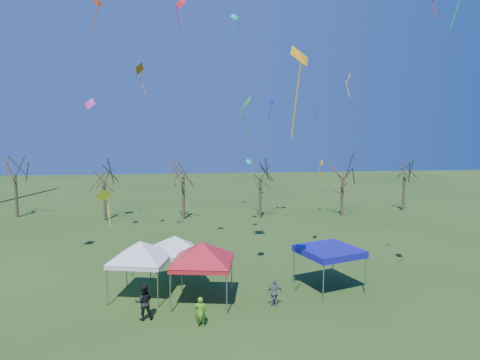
# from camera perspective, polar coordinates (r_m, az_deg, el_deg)

# --- Properties ---
(ground) EXTENTS (140.00, 140.00, 0.00)m
(ground) POSITION_cam_1_polar(r_m,az_deg,el_deg) (24.13, -2.78, -17.53)
(ground) COLOR #264B18
(ground) RESTS_ON ground
(tree_0) EXTENTS (3.83, 3.83, 8.44)m
(tree_0) POSITION_cam_1_polar(r_m,az_deg,el_deg) (53.12, -27.93, 2.47)
(tree_0) COLOR #3D2D21
(tree_0) RESTS_ON ground
(tree_1) EXTENTS (3.42, 3.42, 7.54)m
(tree_1) POSITION_cam_1_polar(r_m,az_deg,el_deg) (47.68, -17.76, 1.68)
(tree_1) COLOR #3D2D21
(tree_1) RESTS_ON ground
(tree_2) EXTENTS (3.71, 3.71, 8.18)m
(tree_2) POSITION_cam_1_polar(r_m,az_deg,el_deg) (46.43, -7.63, 2.44)
(tree_2) COLOR #3D2D21
(tree_2) RESTS_ON ground
(tree_3) EXTENTS (3.59, 3.59, 7.91)m
(tree_3) POSITION_cam_1_polar(r_m,az_deg,el_deg) (46.68, 2.73, 2.26)
(tree_3) COLOR #3D2D21
(tree_3) RESTS_ON ground
(tree_4) EXTENTS (3.58, 3.58, 7.89)m
(tree_4) POSITION_cam_1_polar(r_m,az_deg,el_deg) (48.98, 13.58, 2.27)
(tree_4) COLOR #3D2D21
(tree_4) RESTS_ON ground
(tree_5) EXTENTS (3.39, 3.39, 7.46)m
(tree_5) POSITION_cam_1_polar(r_m,az_deg,el_deg) (54.26, 21.17, 2.10)
(tree_5) COLOR #3D2D21
(tree_5) RESTS_ON ground
(tent_white_west) EXTENTS (4.33, 4.33, 3.92)m
(tent_white_west) POSITION_cam_1_polar(r_m,az_deg,el_deg) (26.07, -13.18, -8.41)
(tent_white_west) COLOR gray
(tent_white_west) RESTS_ON ground
(tent_white_mid) EXTENTS (4.01, 4.01, 3.67)m
(tent_white_mid) POSITION_cam_1_polar(r_m,az_deg,el_deg) (27.73, -8.69, -7.79)
(tent_white_mid) COLOR gray
(tent_white_mid) RESTS_ON ground
(tent_red) EXTENTS (4.58, 4.58, 4.10)m
(tent_red) POSITION_cam_1_polar(r_m,az_deg,el_deg) (24.67, -5.04, -8.78)
(tent_red) COLOR gray
(tent_red) RESTS_ON ground
(tent_blue) EXTENTS (4.24, 4.24, 2.62)m
(tent_blue) POSITION_cam_1_polar(r_m,az_deg,el_deg) (27.32, 11.80, -9.29)
(tent_blue) COLOR gray
(tent_blue) RESTS_ON ground
(person_grey) EXTENTS (0.93, 0.41, 1.57)m
(person_grey) POSITION_cam_1_polar(r_m,az_deg,el_deg) (24.90, 4.63, -14.78)
(person_grey) COLOR slate
(person_grey) RESTS_ON ground
(person_green) EXTENTS (0.57, 0.38, 1.56)m
(person_green) POSITION_cam_1_polar(r_m,az_deg,el_deg) (22.66, -5.32, -17.10)
(person_green) COLOR #56B51D
(person_green) RESTS_ON ground
(person_dark) EXTENTS (1.01, 0.83, 1.91)m
(person_dark) POSITION_cam_1_polar(r_m,az_deg,el_deg) (23.78, -12.68, -15.57)
(person_dark) COLOR black
(person_dark) RESTS_ON ground
(kite_13) EXTENTS (0.85, 1.07, 2.41)m
(kite_13) POSITION_cam_1_polar(r_m,az_deg,el_deg) (41.75, -16.55, 2.57)
(kite_13) COLOR #5516A0
(kite_13) RESTS_ON ground
(kite_1) EXTENTS (1.24, 1.03, 2.35)m
(kite_1) POSITION_cam_1_polar(r_m,az_deg,el_deg) (26.81, -17.69, -1.99)
(kite_1) COLOR yellow
(kite_1) RESTS_ON ground
(kite_7) EXTENTS (1.01, 1.09, 2.80)m
(kite_7) POSITION_cam_1_polar(r_m,az_deg,el_deg) (35.59, -18.45, 21.56)
(kite_7) COLOR #E34115
(kite_7) RESTS_ON ground
(kite_27) EXTENTS (0.81, 1.12, 2.48)m
(kite_27) POSITION_cam_1_polar(r_m,az_deg,el_deg) (25.67, 0.80, 10.26)
(kite_27) COLOR green
(kite_27) RESTS_ON ground
(kite_5) EXTENTS (1.55, 1.49, 4.10)m
(kite_5) POSITION_cam_1_polar(r_m,az_deg,el_deg) (19.52, 8.01, 16.00)
(kite_5) COLOR #FFAC0D
(kite_5) RESTS_ON ground
(kite_12) EXTENTS (0.42, 0.88, 2.66)m
(kite_12) POSITION_cam_1_polar(r_m,az_deg,el_deg) (48.59, 10.75, 2.15)
(kite_12) COLOR orange
(kite_12) RESTS_ON ground
(kite_24) EXTENTS (0.94, 0.79, 2.23)m
(kite_24) POSITION_cam_1_polar(r_m,az_deg,el_deg) (31.20, -7.91, 22.28)
(kite_24) COLOR red
(kite_24) RESTS_ON ground
(kite_19) EXTENTS (0.87, 0.81, 2.31)m
(kite_19) POSITION_cam_1_polar(r_m,az_deg,el_deg) (44.50, 4.29, 10.34)
(kite_19) COLOR #152DE3
(kite_19) RESTS_ON ground
(kite_25) EXTENTS (0.35, 0.68, 1.48)m
(kite_25) POSITION_cam_1_polar(r_m,az_deg,el_deg) (26.98, 14.25, 13.01)
(kite_25) COLOR yellow
(kite_25) RESTS_ON ground
(kite_11) EXTENTS (1.05, 1.29, 2.53)m
(kite_11) POSITION_cam_1_polar(r_m,az_deg,el_deg) (36.31, -13.29, 14.23)
(kite_11) COLOR #D8640B
(kite_11) RESTS_ON ground
(kite_18) EXTENTS (0.81, 0.67, 1.78)m
(kite_18) POSITION_cam_1_polar(r_m,az_deg,el_deg) (32.78, -0.75, 20.87)
(kite_18) COLOR #0CC09C
(kite_18) RESTS_ON ground
(kite_17) EXTENTS (0.79, 1.18, 3.31)m
(kite_17) POSITION_cam_1_polar(r_m,az_deg,el_deg) (31.40, 10.36, 9.75)
(kite_17) COLOR #4F18AD
(kite_17) RESTS_ON ground
(kite_2) EXTENTS (1.54, 1.30, 3.30)m
(kite_2) POSITION_cam_1_polar(r_m,az_deg,el_deg) (44.02, -19.42, 9.55)
(kite_2) COLOR #D72FA3
(kite_2) RESTS_ON ground
(kite_22) EXTENTS (1.02, 0.97, 2.61)m
(kite_22) POSITION_cam_1_polar(r_m,az_deg,el_deg) (43.14, 1.16, 2.35)
(kite_22) COLOR #0DC7A3
(kite_22) RESTS_ON ground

